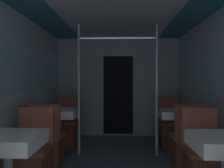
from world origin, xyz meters
TOP-DOWN VIEW (x-y plane):
  - wall_left at (-1.31, 1.99)m, footprint 0.05×6.78m
  - wall_right at (1.31, 1.99)m, footprint 0.05×6.78m
  - ceiling_panel at (0.00, 1.99)m, footprint 2.63×6.78m
  - bulkhead_far at (0.00, 4.24)m, footprint 2.58×0.09m
  - dining_table_left_0 at (-0.95, 0.98)m, footprint 0.58×0.58m
  - chair_left_far_0 at (-0.95, 1.56)m, footprint 0.41×0.41m
  - dining_table_left_1 at (-0.95, 2.81)m, footprint 0.58×0.58m
  - chair_left_near_1 at (-0.95, 2.22)m, footprint 0.41×0.41m
  - chair_left_far_1 at (-0.95, 3.40)m, footprint 0.41×0.41m
  - support_pole_left_1 at (-0.62, 2.81)m, footprint 0.04×0.04m
  - chair_right_far_0 at (0.95, 1.56)m, footprint 0.41×0.41m
  - dining_table_right_1 at (0.95, 2.81)m, footprint 0.58×0.58m
  - chair_right_near_1 at (0.95, 2.22)m, footprint 0.41×0.41m
  - chair_right_far_1 at (0.95, 3.40)m, footprint 0.41×0.41m
  - support_pole_right_1 at (0.62, 2.81)m, footprint 0.04×0.04m

SIDE VIEW (x-z plane):
  - chair_left_far_0 at x=-0.95m, z-range -0.16..0.73m
  - chair_left_near_1 at x=-0.95m, z-range -0.16..0.73m
  - chair_left_far_1 at x=-0.95m, z-range -0.16..0.73m
  - chair_right_far_0 at x=0.95m, z-range -0.16..0.73m
  - chair_right_near_1 at x=0.95m, z-range -0.16..0.73m
  - chair_right_far_1 at x=0.95m, z-range -0.16..0.73m
  - dining_table_left_0 at x=-0.95m, z-range 0.26..0.99m
  - dining_table_left_1 at x=-0.95m, z-range 0.26..0.99m
  - dining_table_right_1 at x=0.95m, z-range 0.26..0.99m
  - bulkhead_far at x=0.00m, z-range 0.00..2.09m
  - support_pole_left_1 at x=-0.62m, z-range 0.00..2.09m
  - support_pole_right_1 at x=0.62m, z-range 0.00..2.09m
  - wall_left at x=-1.31m, z-range 0.05..2.15m
  - wall_right at x=1.31m, z-range 0.05..2.15m
  - ceiling_panel at x=0.00m, z-range 2.10..2.17m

